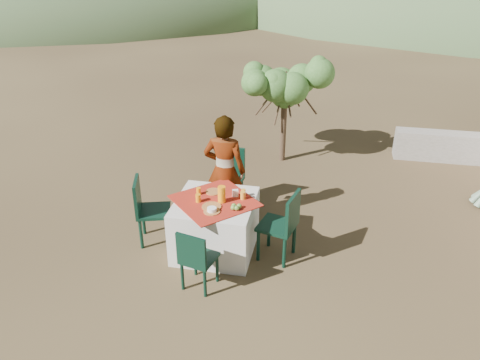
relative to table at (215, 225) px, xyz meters
name	(u,v)px	position (x,y,z in m)	size (l,w,h in m)	color
ground	(245,239)	(0.35, 0.30, -0.38)	(160.00, 160.00, 0.00)	#322316
table	(215,225)	(0.00, 0.00, 0.00)	(1.30, 1.30, 0.76)	silver
chair_far	(228,176)	(-0.08, 1.16, 0.16)	(0.49, 0.49, 0.97)	black
chair_near	(196,258)	(-0.02, -0.84, 0.08)	(0.46, 0.46, 0.82)	black
chair_left	(147,208)	(-0.95, 0.02, 0.15)	(0.55, 0.55, 0.95)	black
chair_right	(283,223)	(0.91, -0.02, 0.16)	(0.55, 0.55, 0.97)	black
person	(225,171)	(-0.03, 0.73, 0.46)	(0.61, 0.40, 1.67)	#8C6651
shrub_tree	(288,89)	(0.59, 3.14, 0.99)	(1.48, 1.45, 1.74)	#432E21
stone_wall	(466,148)	(3.95, 3.70, -0.10)	(2.60, 0.35, 0.55)	gray
plate_far	(213,192)	(-0.07, 0.21, 0.39)	(0.21, 0.21, 0.01)	brown
plate_near	(212,207)	(0.00, -0.17, 0.39)	(0.25, 0.25, 0.01)	brown
glass_far	(199,191)	(-0.25, 0.12, 0.43)	(0.06, 0.06, 0.10)	orange
glass_near	(198,198)	(-0.20, -0.08, 0.44)	(0.07, 0.07, 0.11)	orange
juice_pitcher	(222,194)	(0.10, -0.02, 0.49)	(0.10, 0.10, 0.22)	orange
bowl_plate	(212,211)	(0.04, -0.28, 0.39)	(0.21, 0.21, 0.01)	brown
white_bowl	(212,209)	(0.04, -0.28, 0.42)	(0.12, 0.12, 0.04)	white
jar_left	(243,195)	(0.35, 0.11, 0.44)	(0.07, 0.07, 0.11)	orange
jar_right	(243,193)	(0.34, 0.19, 0.43)	(0.06, 0.06, 0.10)	orange
napkin_holder	(235,193)	(0.24, 0.16, 0.43)	(0.08, 0.04, 0.10)	white
fruit_cluster	(236,207)	(0.31, -0.16, 0.41)	(0.13, 0.12, 0.07)	olive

